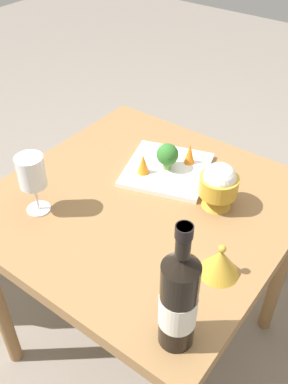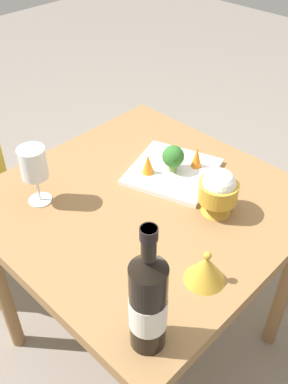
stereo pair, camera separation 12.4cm
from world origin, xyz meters
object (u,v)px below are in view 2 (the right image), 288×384
(rice_bowl_lid, at_px, (206,269))
(carrot_garnish_right, at_px, (148,164))
(broccoli_floret, at_px, (173,157))
(wine_glass, at_px, (33,164))
(wine_bottle, at_px, (148,303))
(rice_bowl, at_px, (218,191))
(carrot_garnish_left, at_px, (197,157))
(serving_plate, at_px, (173,172))

(rice_bowl_lid, relative_size, carrot_garnish_right, 1.54)
(rice_bowl_lid, distance_m, broccoli_floret, 0.42)
(wine_glass, bearing_deg, wine_bottle, 78.70)
(wine_bottle, bearing_deg, wine_glass, -101.30)
(rice_bowl, bearing_deg, wine_bottle, 18.65)
(wine_glass, xyz_separation_m, rice_bowl, (-0.32, 0.39, -0.05))
(rice_bowl, xyz_separation_m, carrot_garnish_left, (-0.11, -0.16, -0.02))
(wine_bottle, distance_m, serving_plate, 0.60)
(rice_bowl_lid, relative_size, serving_plate, 0.32)
(rice_bowl, bearing_deg, carrot_garnish_right, -86.05)
(broccoli_floret, bearing_deg, carrot_garnish_right, -36.38)
(wine_glass, distance_m, carrot_garnish_left, 0.49)
(wine_bottle, distance_m, wine_glass, 0.55)
(serving_plate, distance_m, carrot_garnish_right, 0.09)
(broccoli_floret, xyz_separation_m, carrot_garnish_left, (-0.07, 0.04, -0.02))
(wine_glass, relative_size, carrot_garnish_right, 2.75)
(rice_bowl_lid, distance_m, carrot_garnish_right, 0.43)
(wine_bottle, height_order, rice_bowl_lid, wine_bottle)
(carrot_garnish_right, bearing_deg, wine_bottle, 43.85)
(wine_glass, bearing_deg, carrot_garnish_left, 151.92)
(carrot_garnish_right, bearing_deg, broccoli_floret, 143.62)
(serving_plate, distance_m, broccoli_floret, 0.06)
(carrot_garnish_right, bearing_deg, wine_glass, -25.72)
(wine_bottle, height_order, carrot_garnish_right, wine_bottle)
(broccoli_floret, relative_size, carrot_garnish_left, 1.26)
(wine_glass, distance_m, rice_bowl_lid, 0.54)
(rice_bowl_lid, bearing_deg, broccoli_floret, -128.17)
(wine_bottle, bearing_deg, broccoli_floret, -143.68)
(rice_bowl_lid, xyz_separation_m, carrot_garnish_left, (-0.33, -0.29, 0.01))
(wine_glass, height_order, carrot_garnish_right, wine_glass)
(wine_glass, bearing_deg, broccoli_floret, 152.27)
(rice_bowl, height_order, rice_bowl_lid, rice_bowl)
(rice_bowl, relative_size, rice_bowl_lid, 1.42)
(rice_bowl_lid, bearing_deg, carrot_garnish_left, -138.29)
(wine_glass, bearing_deg, rice_bowl, 128.95)
(wine_bottle, height_order, broccoli_floret, wine_bottle)
(rice_bowl_lid, bearing_deg, rice_bowl, -149.15)
(carrot_garnish_left, bearing_deg, rice_bowl, 55.42)
(wine_bottle, height_order, wine_glass, wine_bottle)
(wine_bottle, xyz_separation_m, carrot_garnish_right, (-0.41, -0.39, -0.08))
(carrot_garnish_left, bearing_deg, serving_plate, -31.61)
(rice_bowl_lid, height_order, carrot_garnish_left, rice_bowl_lid)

